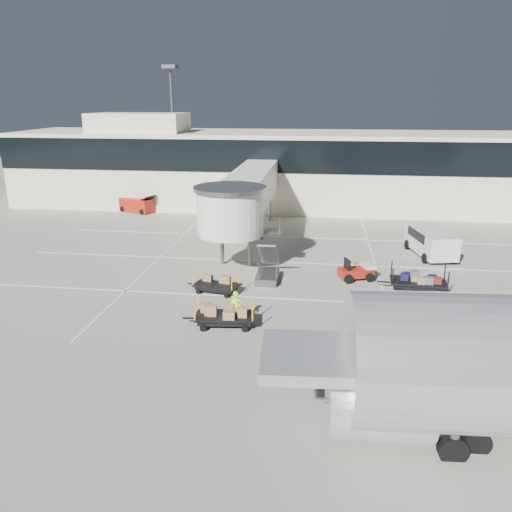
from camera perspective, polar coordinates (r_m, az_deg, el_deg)
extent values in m
plane|color=#B8B3A4|center=(28.22, 3.03, -6.45)|extent=(140.00, 140.00, 0.00)
cube|color=silver|center=(30.05, 3.34, -4.89)|extent=(40.00, 0.15, 0.02)
cube|color=silver|center=(36.61, 4.17, -0.74)|extent=(40.00, 0.15, 0.02)
cube|color=silver|center=(43.31, 4.74, 2.14)|extent=(40.00, 0.15, 0.02)
cube|color=silver|center=(37.74, 13.39, -0.62)|extent=(0.15, 30.00, 0.02)
cube|color=silver|center=(39.35, -10.43, 0.32)|extent=(0.15, 30.00, 0.02)
cube|color=silver|center=(56.26, 5.59, 9.82)|extent=(64.00, 12.00, 8.00)
cube|color=black|center=(50.01, 5.39, 11.18)|extent=(64.00, 0.12, 3.20)
cube|color=silver|center=(57.34, -13.24, 14.62)|extent=(10.00, 6.00, 2.00)
cylinder|color=slate|center=(62.47, -9.43, 13.66)|extent=(0.36, 0.36, 15.00)
cube|color=slate|center=(62.45, -9.79, 20.54)|extent=(1.60, 1.60, 0.40)
cube|color=silver|center=(41.77, -0.72, 7.66)|extent=(3.00, 18.00, 2.80)
cylinder|color=silver|center=(33.05, -2.96, 5.00)|extent=(4.40, 4.40, 3.00)
cylinder|color=slate|center=(32.74, -3.00, 7.73)|extent=(4.80, 4.80, 0.25)
cylinder|color=slate|center=(35.85, -3.89, 1.28)|extent=(0.28, 0.28, 2.90)
cylinder|color=slate|center=(35.52, -0.72, 1.16)|extent=(0.28, 0.28, 2.90)
cylinder|color=slate|center=(42.50, -2.05, 3.89)|extent=(0.28, 0.28, 2.90)
cylinder|color=slate|center=(42.22, 0.64, 3.81)|extent=(0.28, 0.28, 2.90)
cylinder|color=slate|center=(49.25, -0.70, 5.80)|extent=(0.28, 0.28, 2.90)
cylinder|color=slate|center=(49.01, 1.62, 5.73)|extent=(0.28, 0.28, 2.90)
cube|color=slate|center=(32.87, 1.31, -2.41)|extent=(1.40, 2.60, 0.50)
cube|color=slate|center=(33.00, 1.44, 0.14)|extent=(1.20, 2.60, 2.06)
cube|color=slate|center=(34.00, 1.70, 2.85)|extent=(1.40, 1.20, 0.12)
cube|color=#9B190E|center=(33.60, 11.35, -1.85)|extent=(2.45, 1.74, 0.55)
cube|color=silver|center=(33.81, 12.69, -1.15)|extent=(0.95, 1.18, 0.32)
cube|color=black|center=(33.18, 10.38, -1.03)|extent=(0.41, 0.91, 0.83)
cylinder|color=black|center=(32.87, 10.55, -2.63)|extent=(0.64, 0.42, 0.59)
cylinder|color=black|center=(33.92, 9.79, -1.95)|extent=(0.64, 0.42, 0.59)
cylinder|color=black|center=(33.45, 12.90, -2.43)|extent=(0.64, 0.42, 0.59)
cylinder|color=black|center=(34.48, 12.07, -1.77)|extent=(0.64, 0.42, 0.59)
cube|color=black|center=(32.55, 18.05, -2.82)|extent=(3.49, 1.96, 0.13)
cube|color=black|center=(32.62, 18.02, -3.16)|extent=(3.14, 1.68, 0.28)
cube|color=black|center=(32.44, 14.38, -2.88)|extent=(0.79, 0.15, 0.09)
cylinder|color=black|center=(31.88, 15.99, -3.88)|extent=(0.39, 0.19, 0.38)
cylinder|color=black|center=(33.30, 15.86, -2.95)|extent=(0.39, 0.19, 0.38)
cylinder|color=black|center=(32.15, 20.19, -4.12)|extent=(0.39, 0.19, 0.38)
cylinder|color=black|center=(33.56, 19.87, -3.18)|extent=(0.39, 0.19, 0.38)
cylinder|color=black|center=(31.53, 15.34, -2.26)|extent=(0.08, 0.08, 1.01)
cylinder|color=black|center=(32.96, 15.23, -1.39)|extent=(0.08, 0.08, 1.01)
cylinder|color=black|center=(31.91, 21.14, -2.60)|extent=(0.08, 0.08, 1.01)
cylinder|color=black|center=(33.32, 20.78, -1.73)|extent=(0.08, 0.08, 1.01)
cube|color=#121238|center=(32.17, 17.13, -2.56)|extent=(0.59, 0.48, 0.30)
cube|color=#121238|center=(32.71, 16.34, -2.00)|extent=(0.60, 0.37, 0.47)
cube|color=#515055|center=(32.11, 16.23, -2.37)|extent=(0.45, 0.41, 0.46)
cube|color=maroon|center=(32.48, 20.08, -2.58)|extent=(0.58, 0.47, 0.40)
cube|color=maroon|center=(32.61, 19.51, -2.53)|extent=(0.59, 0.49, 0.31)
cube|color=#956A51|center=(32.57, 16.96, -2.13)|extent=(0.52, 0.47, 0.48)
cube|color=#956A51|center=(33.06, 19.46, -2.20)|extent=(0.45, 0.38, 0.36)
cube|color=#956A51|center=(32.61, 17.79, -2.19)|extent=(0.43, 0.41, 0.48)
cube|color=#121238|center=(31.90, 16.90, -2.66)|extent=(0.63, 0.38, 0.35)
cube|color=maroon|center=(32.96, 19.97, -2.25)|extent=(0.54, 0.46, 0.43)
cube|color=black|center=(26.43, -3.57, -6.85)|extent=(3.22, 1.85, 0.12)
cube|color=black|center=(26.50, -3.56, -7.21)|extent=(2.89, 1.59, 0.26)
cube|color=black|center=(26.72, -7.65, -7.05)|extent=(0.72, 0.16, 0.08)
cylinder|color=black|center=(26.08, -6.07, -8.20)|extent=(0.36, 0.18, 0.35)
cylinder|color=black|center=(27.33, -5.69, -6.95)|extent=(0.36, 0.18, 0.35)
cylinder|color=black|center=(25.89, -1.29, -8.30)|extent=(0.36, 0.18, 0.35)
cylinder|color=black|center=(27.15, -1.14, -7.03)|extent=(0.36, 0.18, 0.35)
cylinder|color=yellow|center=(25.78, -7.02, -6.47)|extent=(0.07, 0.07, 0.92)
cylinder|color=yellow|center=(27.04, -6.59, -5.28)|extent=(0.07, 0.07, 0.92)
cylinder|color=yellow|center=(25.52, -0.40, -6.60)|extent=(0.07, 0.07, 0.92)
cylinder|color=yellow|center=(26.79, -0.30, -5.39)|extent=(0.07, 0.07, 0.92)
cube|color=#AA8252|center=(26.48, -5.23, -6.03)|extent=(0.66, 0.59, 0.56)
cube|color=#AA8252|center=(26.36, -5.32, -6.27)|extent=(0.50, 0.41, 0.45)
cube|color=#AA8252|center=(26.81, -5.77, -5.93)|extent=(0.60, 0.46, 0.39)
cube|color=#AA8252|center=(26.60, -2.62, -6.01)|extent=(0.64, 0.58, 0.43)
cube|color=#AA8252|center=(26.26, -3.20, -6.38)|extent=(0.52, 0.48, 0.41)
cube|color=#AA8252|center=(26.48, -1.27, -6.00)|extent=(0.62, 0.49, 0.52)
cube|color=#AA8252|center=(26.03, -2.61, -6.40)|extent=(0.70, 0.44, 0.56)
cube|color=#AA8252|center=(25.91, -4.07, -6.69)|extent=(0.52, 0.59, 0.45)
cube|color=black|center=(30.88, -4.58, -3.33)|extent=(2.90, 1.86, 0.11)
cube|color=black|center=(30.94, -4.58, -3.61)|extent=(2.59, 1.61, 0.22)
cube|color=black|center=(31.60, -7.32, -3.19)|extent=(0.63, 0.20, 0.07)
cylinder|color=black|center=(30.87, -6.62, -4.08)|extent=(0.32, 0.19, 0.30)
cylinder|color=black|center=(31.88, -5.67, -3.33)|extent=(0.32, 0.19, 0.30)
cylinder|color=black|center=(30.14, -3.40, -4.53)|extent=(0.32, 0.19, 0.30)
cylinder|color=black|center=(31.17, -2.54, -3.75)|extent=(0.32, 0.19, 0.30)
cylinder|color=yellow|center=(30.76, -7.25, -2.71)|extent=(0.06, 0.06, 0.80)
cylinder|color=yellow|center=(31.77, -6.28, -2.01)|extent=(0.06, 0.06, 0.80)
cylinder|color=yellow|center=(29.75, -2.80, -3.30)|extent=(0.06, 0.06, 0.80)
cylinder|color=yellow|center=(30.79, -1.96, -2.55)|extent=(0.06, 0.06, 0.80)
cube|color=#AA8252|center=(30.15, -3.14, -3.25)|extent=(0.62, 0.57, 0.46)
cube|color=#AA8252|center=(31.09, -5.54, -2.77)|extent=(0.47, 0.47, 0.34)
cube|color=#AA8252|center=(30.78, -2.92, -2.85)|extent=(0.58, 0.56, 0.41)
cube|color=#AA8252|center=(30.82, -5.56, -2.82)|extent=(0.46, 0.55, 0.48)
imported|color=#90F419|center=(26.51, -2.30, -5.92)|extent=(0.67, 0.45, 1.82)
cube|color=silver|center=(40.04, 19.33, 1.63)|extent=(3.22, 5.69, 1.73)
cube|color=silver|center=(42.26, 18.03, 2.09)|extent=(2.15, 1.02, 1.00)
cube|color=black|center=(40.13, 19.27, 2.34)|extent=(2.83, 3.73, 0.69)
cylinder|color=black|center=(38.27, 18.77, -0.26)|extent=(0.42, 0.80, 0.76)
cylinder|color=black|center=(39.14, 21.64, -0.19)|extent=(0.42, 0.80, 0.76)
cylinder|color=black|center=(41.44, 16.92, 1.24)|extent=(0.42, 0.80, 0.76)
cylinder|color=black|center=(42.24, 19.61, 1.28)|extent=(0.42, 0.80, 0.76)
cube|color=#9B190E|center=(54.39, -13.45, 5.69)|extent=(4.11, 3.00, 1.50)
cube|color=black|center=(53.04, -12.21, 6.52)|extent=(1.44, 1.66, 0.53)
cylinder|color=black|center=(54.98, -14.97, 5.22)|extent=(0.65, 0.47, 0.60)
cylinder|color=black|center=(55.93, -13.95, 5.50)|extent=(0.65, 0.47, 0.60)
cylinder|color=black|center=(53.03, -12.86, 4.93)|extent=(0.65, 0.47, 0.60)
cylinder|color=black|center=(54.01, -11.84, 5.23)|extent=(0.65, 0.47, 0.60)
cube|color=silver|center=(17.43, 19.76, -11.23)|extent=(11.40, 3.83, 0.39)
cylinder|color=silver|center=(17.88, 13.80, -15.95)|extent=(3.52, 2.79, 2.58)
cube|color=silver|center=(17.35, 14.05, -13.16)|extent=(0.91, 0.34, 1.24)
cylinder|color=slate|center=(19.36, 23.94, -18.22)|extent=(0.34, 0.34, 1.24)
cylinder|color=black|center=(19.52, 23.83, -18.90)|extent=(1.03, 0.42, 1.01)
cylinder|color=slate|center=(18.58, 21.78, -18.53)|extent=(0.31, 0.31, 1.80)
cylinder|color=black|center=(18.90, 21.58, -19.92)|extent=(1.03, 0.42, 1.01)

